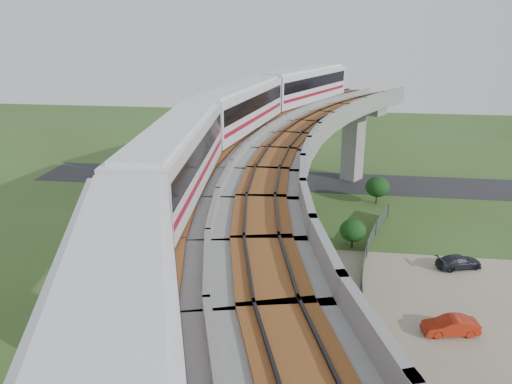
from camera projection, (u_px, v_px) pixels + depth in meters
ground at (235, 315)px, 33.79m from camera, size 160.00×160.00×0.00m
dirt_lot at (457, 350)px, 30.13m from camera, size 18.00×26.00×0.04m
asphalt_road at (277, 180)px, 61.85m from camera, size 60.00×8.00×0.03m
viaduct at (295, 191)px, 30.32m from camera, size 19.58×73.98×11.40m
metro_train at (244, 130)px, 31.62m from camera, size 11.57×61.30×3.64m
fence at (383, 316)px, 32.30m from camera, size 3.87×38.73×1.50m
tree_0 at (377, 187)px, 53.45m from camera, size 2.57×2.57×3.02m
tree_1 at (353, 230)px, 43.18m from camera, size 2.27×2.27×2.60m
tree_2 at (326, 263)px, 36.70m from camera, size 2.06×2.06×2.87m
tree_3 at (341, 370)px, 24.99m from camera, size 2.26×2.26×3.31m
car_red at (451, 326)px, 31.53m from camera, size 3.69×1.85×1.16m
car_dark at (459, 262)px, 39.91m from camera, size 3.94×2.57×1.06m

